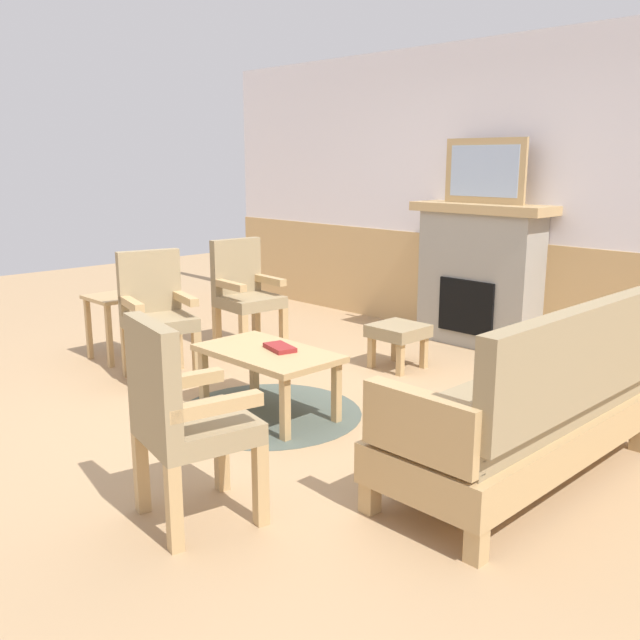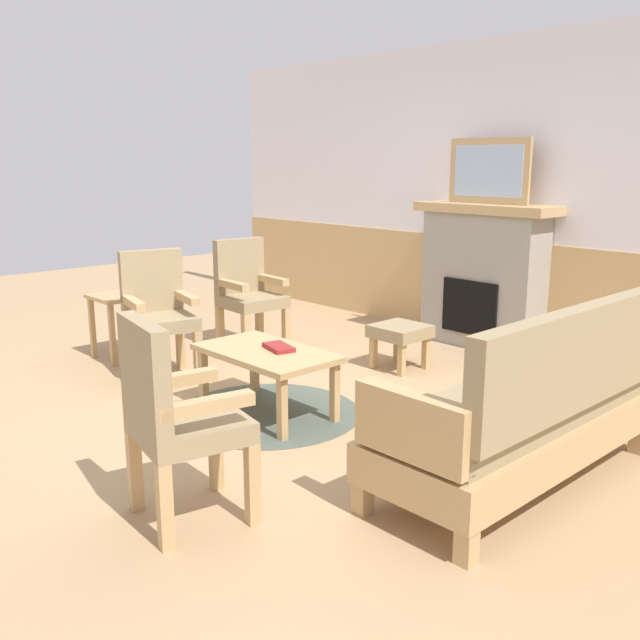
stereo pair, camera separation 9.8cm
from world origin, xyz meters
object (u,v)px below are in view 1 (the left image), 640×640
object	(u,v)px
framed_picture	(485,171)
book_on_table	(280,348)
footstool	(398,334)
armchair_front_left	(182,413)
fireplace	(479,274)
couch	(530,410)
armchair_near_fireplace	(245,290)
coffee_table	(268,358)
side_table	(117,309)
armchair_by_window_left	(156,310)

from	to	relation	value
framed_picture	book_on_table	bearing A→B (deg)	-87.71
footstool	armchair_front_left	distance (m)	2.79
book_on_table	armchair_front_left	bearing A→B (deg)	-58.31
fireplace	framed_picture	bearing A→B (deg)	90.00
couch	armchair_near_fireplace	size ratio (longest dim) A/B	1.84
framed_picture	coffee_table	bearing A→B (deg)	-88.91
armchair_near_fireplace	side_table	distance (m)	1.09
framed_picture	footstool	size ratio (longest dim) A/B	2.00
coffee_table	side_table	distance (m)	1.90
armchair_by_window_left	footstool	bearing A→B (deg)	53.34
coffee_table	footstool	distance (m)	1.44
fireplace	armchair_front_left	size ratio (longest dim) A/B	1.33
armchair_by_window_left	armchair_front_left	world-z (taller)	same
book_on_table	armchair_front_left	world-z (taller)	armchair_front_left
coffee_table	armchair_front_left	bearing A→B (deg)	-55.30
fireplace	armchair_front_left	xyz separation A→B (m)	(0.88, -3.72, -0.11)
couch	armchair_near_fireplace	xyz separation A→B (m)	(-3.09, 0.56, 0.14)
coffee_table	armchair_near_fireplace	xyz separation A→B (m)	(-1.37, 0.89, 0.15)
armchair_near_fireplace	armchair_front_left	size ratio (longest dim) A/B	1.00
book_on_table	side_table	bearing A→B (deg)	-176.55
framed_picture	book_on_table	world-z (taller)	framed_picture
coffee_table	book_on_table	distance (m)	0.11
armchair_front_left	book_on_table	bearing A→B (deg)	121.69
book_on_table	armchair_by_window_left	size ratio (longest dim) A/B	0.24
couch	side_table	xyz separation A→B (m)	(-3.61, -0.38, 0.04)
couch	side_table	bearing A→B (deg)	-173.95
armchair_by_window_left	armchair_front_left	bearing A→B (deg)	-28.39
coffee_table	book_on_table	world-z (taller)	book_on_table
framed_picture	side_table	bearing A→B (deg)	-125.66
fireplace	coffee_table	distance (m)	2.54
couch	book_on_table	distance (m)	1.69
coffee_table	armchair_front_left	distance (m)	1.46
coffee_table	armchair_front_left	size ratio (longest dim) A/B	0.98
framed_picture	armchair_by_window_left	bearing A→B (deg)	-113.99
book_on_table	armchair_near_fireplace	xyz separation A→B (m)	(-1.42, 0.83, 0.08)
fireplace	framed_picture	xyz separation A→B (m)	(0.00, 0.00, 0.91)
side_table	fireplace	bearing A→B (deg)	54.34
framed_picture	side_table	size ratio (longest dim) A/B	1.45
fireplace	armchair_by_window_left	xyz separation A→B (m)	(-1.16, -2.62, -0.11)
framed_picture	armchair_front_left	size ratio (longest dim) A/B	0.82
coffee_table	armchair_by_window_left	world-z (taller)	armchair_by_window_left
coffee_table	side_table	size ratio (longest dim) A/B	1.75
framed_picture	side_table	distance (m)	3.37
couch	book_on_table	xyz separation A→B (m)	(-1.66, -0.27, 0.06)
armchair_front_left	side_table	distance (m)	2.96
fireplace	couch	size ratio (longest dim) A/B	0.72
footstool	armchair_near_fireplace	world-z (taller)	armchair_near_fireplace
book_on_table	armchair_near_fireplace	world-z (taller)	armchair_near_fireplace
book_on_table	side_table	world-z (taller)	side_table
armchair_near_fireplace	armchair_by_window_left	distance (m)	1.00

